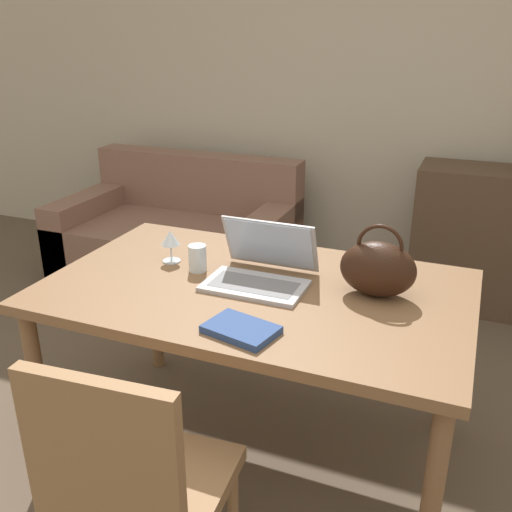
{
  "coord_description": "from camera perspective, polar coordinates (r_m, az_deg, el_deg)",
  "views": [
    {
      "loc": [
        0.7,
        -1.21,
        1.65
      ],
      "look_at": [
        -0.02,
        0.57,
        0.88
      ],
      "focal_mm": 40.0,
      "sensor_mm": 36.0,
      "label": 1
    }
  ],
  "objects": [
    {
      "name": "laptop",
      "position": [
        2.14,
        0.61,
        -0.96
      ],
      "size": [
        0.37,
        0.32,
        0.22
      ],
      "color": "#ADADB2",
      "rests_on": "dining_table"
    },
    {
      "name": "wine_glass",
      "position": [
        2.32,
        -8.55,
        1.62
      ],
      "size": [
        0.08,
        0.08,
        0.13
      ],
      "color": "silver",
      "rests_on": "dining_table"
    },
    {
      "name": "chair",
      "position": [
        1.68,
        -12.19,
        -21.5
      ],
      "size": [
        0.47,
        0.47,
        0.92
      ],
      "rotation": [
        0.0,
        0.0,
        0.07
      ],
      "color": "olive",
      "rests_on": "ground_plane"
    },
    {
      "name": "handbag",
      "position": [
        2.05,
        12.1,
        -1.2
      ],
      "size": [
        0.27,
        0.16,
        0.27
      ],
      "color": "black",
      "rests_on": "dining_table"
    },
    {
      "name": "couch",
      "position": [
        3.97,
        -7.69,
        1.62
      ],
      "size": [
        1.53,
        0.91,
        0.82
      ],
      "color": "#7F5B4C",
      "rests_on": "ground_plane"
    },
    {
      "name": "dining_table",
      "position": [
        2.15,
        -0.02,
        -4.87
      ],
      "size": [
        1.55,
        0.95,
        0.76
      ],
      "color": "brown",
      "rests_on": "ground_plane"
    },
    {
      "name": "wall_back",
      "position": [
        3.95,
        12.3,
        17.16
      ],
      "size": [
        10.0,
        0.06,
        2.7
      ],
      "color": "#BCB29E",
      "rests_on": "ground_plane"
    },
    {
      "name": "book",
      "position": [
        1.8,
        -1.5,
        -7.34
      ],
      "size": [
        0.25,
        0.19,
        0.02
      ],
      "rotation": [
        0.0,
        0.0,
        -0.23
      ],
      "color": "navy",
      "rests_on": "dining_table"
    },
    {
      "name": "drinking_glass",
      "position": [
        2.24,
        -5.87,
        -0.21
      ],
      "size": [
        0.07,
        0.07,
        0.11
      ],
      "color": "silver",
      "rests_on": "dining_table"
    }
  ]
}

